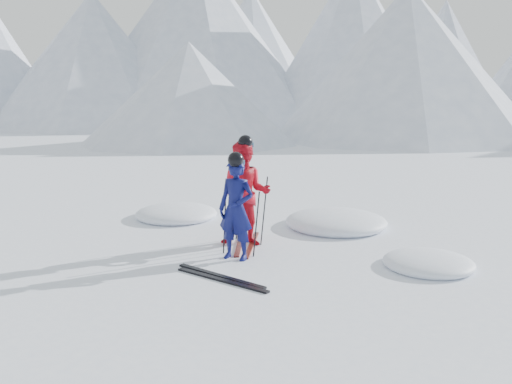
% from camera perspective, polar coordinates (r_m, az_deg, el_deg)
% --- Properties ---
extents(ground, '(160.00, 160.00, 0.00)m').
position_cam_1_polar(ground, '(8.29, 7.85, -8.86)').
color(ground, white).
rests_on(ground, ground).
extents(skier_blue, '(0.62, 0.41, 1.68)m').
position_cam_1_polar(skier_blue, '(8.89, -2.12, -1.85)').
color(skier_blue, '#0D104E').
rests_on(skier_blue, ground).
extents(skier_red, '(1.12, 1.00, 1.89)m').
position_cam_1_polar(skier_red, '(9.70, -1.11, -0.19)').
color(skier_red, red).
rests_on(skier_red, ground).
extents(pole_blue_left, '(0.11, 0.08, 1.12)m').
position_cam_1_polar(pole_blue_left, '(9.22, -3.32, -3.20)').
color(pole_blue_left, black).
rests_on(pole_blue_left, ground).
extents(pole_blue_right, '(0.11, 0.07, 1.12)m').
position_cam_1_polar(pole_blue_right, '(9.06, 0.04, -3.43)').
color(pole_blue_right, black).
rests_on(pole_blue_right, ground).
extents(pole_red_left, '(0.12, 0.10, 1.26)m').
position_cam_1_polar(pole_red_left, '(10.12, -1.98, -1.58)').
color(pole_red_left, black).
rests_on(pole_red_left, ground).
extents(pole_red_right, '(0.12, 0.09, 1.26)m').
position_cam_1_polar(pole_red_right, '(9.77, 0.86, -2.00)').
color(pole_red_right, black).
rests_on(pole_red_right, ground).
extents(ski_worn_left, '(0.76, 1.59, 0.03)m').
position_cam_1_polar(ski_worn_left, '(9.97, -1.71, -5.39)').
color(ski_worn_left, black).
rests_on(ski_worn_left, ground).
extents(ski_worn_right, '(0.66, 1.63, 0.03)m').
position_cam_1_polar(ski_worn_right, '(9.86, -0.47, -5.56)').
color(ski_worn_right, black).
rests_on(ski_worn_right, ground).
extents(ski_loose_a, '(1.68, 0.48, 0.03)m').
position_cam_1_polar(ski_loose_a, '(8.24, -3.77, -8.81)').
color(ski_loose_a, black).
rests_on(ski_loose_a, ground).
extents(ski_loose_b, '(1.69, 0.42, 0.03)m').
position_cam_1_polar(ski_loose_b, '(8.07, -3.68, -9.22)').
color(ski_loose_b, black).
rests_on(ski_loose_b, ground).
extents(snow_lumps, '(9.69, 5.78, 0.46)m').
position_cam_1_polar(snow_lumps, '(10.64, 5.48, -4.51)').
color(snow_lumps, white).
rests_on(snow_lumps, ground).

